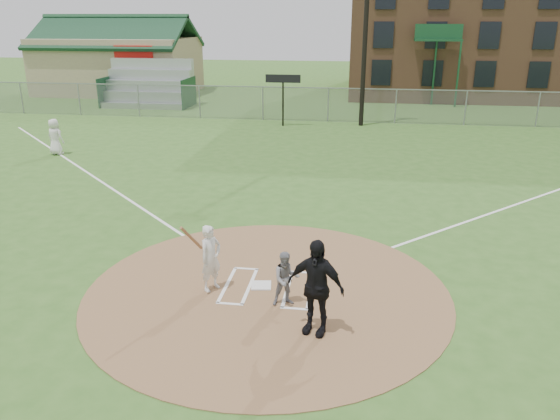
# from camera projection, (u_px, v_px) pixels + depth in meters

# --- Properties ---
(ground) EXTENTS (140.00, 140.00, 0.00)m
(ground) POSITION_uv_depth(u_px,v_px,m) (268.00, 291.00, 12.68)
(ground) COLOR #335C1F
(ground) RESTS_ON ground
(dirt_circle) EXTENTS (8.40, 8.40, 0.02)m
(dirt_circle) POSITION_uv_depth(u_px,v_px,m) (268.00, 291.00, 12.67)
(dirt_circle) COLOR olive
(dirt_circle) RESTS_ON ground
(home_plate) EXTENTS (0.52, 0.52, 0.03)m
(home_plate) POSITION_uv_depth(u_px,v_px,m) (261.00, 285.00, 12.87)
(home_plate) COLOR silver
(home_plate) RESTS_ON dirt_circle
(foul_line_first) EXTENTS (17.04, 17.04, 0.01)m
(foul_line_first) POSITION_uv_depth(u_px,v_px,m) (552.00, 192.00, 19.83)
(foul_line_first) COLOR white
(foul_line_first) RESTS_ON ground
(foul_line_third) EXTENTS (17.04, 17.04, 0.01)m
(foul_line_third) POSITION_uv_depth(u_px,v_px,m) (87.00, 172.00, 22.30)
(foul_line_third) COLOR white
(foul_line_third) RESTS_ON ground
(catcher) EXTENTS (0.73, 0.65, 1.24)m
(catcher) POSITION_uv_depth(u_px,v_px,m) (286.00, 279.00, 11.86)
(catcher) COLOR gray
(catcher) RESTS_ON dirt_circle
(umpire) EXTENTS (1.26, 0.81, 2.00)m
(umpire) POSITION_uv_depth(u_px,v_px,m) (316.00, 287.00, 10.69)
(umpire) COLOR black
(umpire) RESTS_ON dirt_circle
(ondeck_player) EXTENTS (0.91, 0.70, 1.65)m
(ondeck_player) POSITION_uv_depth(u_px,v_px,m) (55.00, 137.00, 24.98)
(ondeck_player) COLOR silver
(ondeck_player) RESTS_ON ground
(batters_boxes) EXTENTS (2.08, 1.88, 0.01)m
(batters_boxes) POSITION_uv_depth(u_px,v_px,m) (269.00, 287.00, 12.81)
(batters_boxes) COLOR white
(batters_boxes) RESTS_ON dirt_circle
(batter_at_plate) EXTENTS (0.80, 1.02, 1.78)m
(batter_at_plate) POSITION_uv_depth(u_px,v_px,m) (211.00, 258.00, 12.47)
(batter_at_plate) COLOR silver
(batter_at_plate) RESTS_ON dirt_circle
(outfield_fence) EXTENTS (56.08, 0.08, 2.03)m
(outfield_fence) POSITION_uv_depth(u_px,v_px,m) (328.00, 105.00, 32.85)
(outfield_fence) COLOR slate
(outfield_fence) RESTS_ON ground
(bleachers) EXTENTS (6.08, 3.20, 3.20)m
(bleachers) POSITION_uv_depth(u_px,v_px,m) (147.00, 83.00, 38.35)
(bleachers) COLOR #B7BABF
(bleachers) RESTS_ON ground
(clubhouse) EXTENTS (12.20, 8.71, 6.23)m
(clubhouse) POSITION_uv_depth(u_px,v_px,m) (119.00, 63.00, 45.10)
(clubhouse) COLOR tan
(clubhouse) RESTS_ON ground
(light_pole) EXTENTS (1.20, 0.30, 12.22)m
(light_pole) POSITION_uv_depth(u_px,v_px,m) (367.00, 5.00, 29.77)
(light_pole) COLOR black
(light_pole) RESTS_ON ground
(scoreboard_sign) EXTENTS (2.00, 0.10, 2.93)m
(scoreboard_sign) POSITION_uv_depth(u_px,v_px,m) (283.00, 84.00, 31.05)
(scoreboard_sign) COLOR black
(scoreboard_sign) RESTS_ON ground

